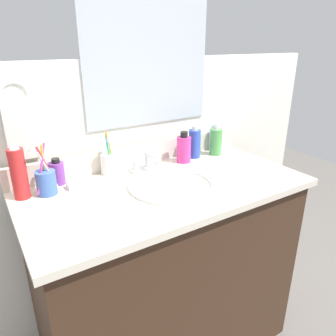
% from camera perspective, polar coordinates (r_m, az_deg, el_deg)
% --- Properties ---
extents(vanity_cabinet, '(1.06, 0.52, 0.82)m').
position_cam_1_polar(vanity_cabinet, '(1.48, -0.15, -18.51)').
color(vanity_cabinet, '#382316').
rests_on(vanity_cabinet, ground_plane).
extents(countertop, '(1.10, 0.56, 0.03)m').
position_cam_1_polar(countertop, '(1.25, -0.17, -3.59)').
color(countertop, beige).
rests_on(countertop, vanity_cabinet).
extents(backsplash, '(1.10, 0.02, 0.09)m').
position_cam_1_polar(backsplash, '(1.45, -5.81, 2.37)').
color(backsplash, beige).
rests_on(backsplash, countertop).
extents(back_wall, '(2.20, 0.04, 1.30)m').
position_cam_1_polar(back_wall, '(1.59, -6.50, -5.16)').
color(back_wall, white).
rests_on(back_wall, ground_plane).
extents(mirror_panel, '(0.60, 0.01, 0.56)m').
position_cam_1_polar(mirror_panel, '(1.45, -3.48, 18.85)').
color(mirror_panel, '#B2BCC6').
extents(towel_ring, '(0.10, 0.01, 0.10)m').
position_cam_1_polar(towel_ring, '(1.29, -25.72, 11.53)').
color(towel_ring, silver).
extents(hand_towel, '(0.11, 0.04, 0.22)m').
position_cam_1_polar(hand_towel, '(1.29, -24.74, 6.23)').
color(hand_towel, silver).
extents(sink_basin, '(0.35, 0.35, 0.11)m').
position_cam_1_polar(sink_basin, '(1.25, 0.76, -4.36)').
color(sink_basin, white).
rests_on(sink_basin, countertop).
extents(faucet, '(0.16, 0.10, 0.08)m').
position_cam_1_polar(faucet, '(1.39, -3.60, 0.79)').
color(faucet, silver).
rests_on(faucet, countertop).
extents(bottle_shampoo_blue, '(0.06, 0.06, 0.15)m').
position_cam_1_polar(bottle_shampoo_blue, '(1.53, 4.75, 4.40)').
color(bottle_shampoo_blue, '#2D4CB2').
rests_on(bottle_shampoo_blue, countertop).
extents(bottle_cream_purple, '(0.05, 0.05, 0.10)m').
position_cam_1_polar(bottle_cream_purple, '(1.31, -19.15, -0.78)').
color(bottle_cream_purple, '#7A3899').
rests_on(bottle_cream_purple, countertop).
extents(bottle_soap_pink, '(0.07, 0.07, 0.14)m').
position_cam_1_polar(bottle_soap_pink, '(1.47, 2.82, 3.44)').
color(bottle_soap_pink, '#D8338C').
rests_on(bottle_soap_pink, countertop).
extents(bottle_gel_clear, '(0.05, 0.05, 0.13)m').
position_cam_1_polar(bottle_gel_clear, '(1.65, 8.18, 5.20)').
color(bottle_gel_clear, silver).
rests_on(bottle_gel_clear, countertop).
extents(bottle_spray_red, '(0.05, 0.05, 0.21)m').
position_cam_1_polar(bottle_spray_red, '(1.22, -25.08, -0.74)').
color(bottle_spray_red, red).
rests_on(bottle_spray_red, countertop).
extents(bottle_toner_green, '(0.06, 0.06, 0.16)m').
position_cam_1_polar(bottle_toner_green, '(1.58, 8.53, 4.75)').
color(bottle_toner_green, '#4C9E4C').
rests_on(bottle_toner_green, countertop).
extents(cup_white_ceramic, '(0.06, 0.07, 0.18)m').
position_cam_1_polar(cup_white_ceramic, '(1.36, -10.55, 0.93)').
color(cup_white_ceramic, white).
rests_on(cup_white_ceramic, countertop).
extents(cup_blue_plastic, '(0.09, 0.08, 0.19)m').
position_cam_1_polar(cup_blue_plastic, '(1.24, -20.89, -2.18)').
color(cup_blue_plastic, '#3F66B7').
rests_on(cup_blue_plastic, countertop).
extents(soap_bar, '(0.06, 0.04, 0.02)m').
position_cam_1_polar(soap_bar, '(1.27, -16.10, -2.86)').
color(soap_bar, white).
rests_on(soap_bar, countertop).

